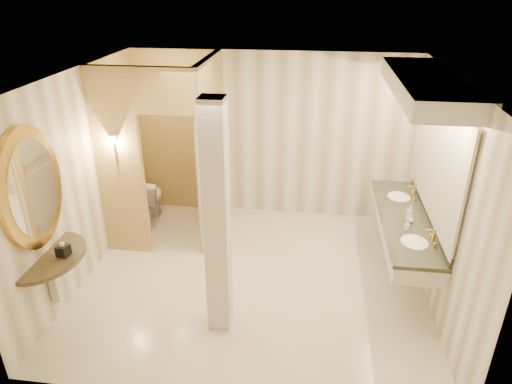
{
  "coord_description": "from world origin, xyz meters",
  "views": [
    {
      "loc": [
        0.69,
        -5.01,
        3.73
      ],
      "look_at": [
        0.01,
        0.2,
        1.21
      ],
      "focal_mm": 32.0,
      "sensor_mm": 36.0,
      "label": 1
    }
  ],
  "objects": [
    {
      "name": "wall_front",
      "position": [
        0.0,
        -2.0,
        1.35
      ],
      "size": [
        4.5,
        0.02,
        2.7
      ],
      "primitive_type": "cube",
      "color": "silver",
      "rests_on": "floor"
    },
    {
      "name": "ceiling",
      "position": [
        0.0,
        0.0,
        2.7
      ],
      "size": [
        4.5,
        4.5,
        0.0
      ],
      "primitive_type": "plane",
      "rotation": [
        3.14,
        0.0,
        0.0
      ],
      "color": "white",
      "rests_on": "wall_back"
    },
    {
      "name": "wall_sconce",
      "position": [
        -1.93,
        0.43,
        1.73
      ],
      "size": [
        0.14,
        0.14,
        0.42
      ],
      "color": "gold",
      "rests_on": "toilet_closet"
    },
    {
      "name": "wall_left",
      "position": [
        -2.25,
        0.0,
        1.35
      ],
      "size": [
        0.02,
        4.0,
        2.7
      ],
      "primitive_type": "cube",
      "color": "silver",
      "rests_on": "floor"
    },
    {
      "name": "pillar",
      "position": [
        -0.26,
        -0.9,
        1.35
      ],
      "size": [
        0.25,
        0.25,
        2.7
      ],
      "primitive_type": "cube",
      "color": "beige",
      "rests_on": "floor"
    },
    {
      "name": "soap_bottle_a",
      "position": [
        1.9,
        0.06,
        0.94
      ],
      "size": [
        0.07,
        0.07,
        0.12
      ],
      "primitive_type": "imported",
      "rotation": [
        0.0,
        0.0,
        -0.24
      ],
      "color": "beige",
      "rests_on": "vanity"
    },
    {
      "name": "soap_bottle_b",
      "position": [
        1.97,
        0.25,
        0.93
      ],
      "size": [
        0.1,
        0.1,
        0.1
      ],
      "primitive_type": "imported",
      "rotation": [
        0.0,
        0.0,
        0.26
      ],
      "color": "silver",
      "rests_on": "vanity"
    },
    {
      "name": "floor",
      "position": [
        0.0,
        0.0,
        0.0
      ],
      "size": [
        4.5,
        4.5,
        0.0
      ],
      "primitive_type": "plane",
      "color": "silver",
      "rests_on": "ground"
    },
    {
      "name": "toilet",
      "position": [
        -1.94,
        1.42,
        0.38
      ],
      "size": [
        0.51,
        0.79,
        0.77
      ],
      "primitive_type": "imported",
      "rotation": [
        0.0,
        0.0,
        3.25
      ],
      "color": "white",
      "rests_on": "floor"
    },
    {
      "name": "console_shelf",
      "position": [
        -2.21,
        -1.04,
        1.35
      ],
      "size": [
        1.05,
        1.05,
        1.97
      ],
      "color": "black",
      "rests_on": "floor"
    },
    {
      "name": "soap_bottle_c",
      "position": [
        1.96,
        0.31,
        0.98
      ],
      "size": [
        0.09,
        0.09,
        0.21
      ],
      "primitive_type": "imported",
      "rotation": [
        0.0,
        0.0,
        0.05
      ],
      "color": "#C6B28C",
      "rests_on": "vanity"
    },
    {
      "name": "tissue_box",
      "position": [
        -2.01,
        -1.02,
        0.94
      ],
      "size": [
        0.14,
        0.14,
        0.13
      ],
      "primitive_type": "cube",
      "rotation": [
        0.0,
        0.0,
        -0.15
      ],
      "color": "black",
      "rests_on": "console_shelf"
    },
    {
      "name": "wall_back",
      "position": [
        0.0,
        2.0,
        1.35
      ],
      "size": [
        4.5,
        0.02,
        2.7
      ],
      "primitive_type": "cube",
      "color": "silver",
      "rests_on": "floor"
    },
    {
      "name": "toilet_closet",
      "position": [
        -1.11,
        0.97,
        1.39
      ],
      "size": [
        1.5,
        1.55,
        2.7
      ],
      "color": "tan",
      "rests_on": "floor"
    },
    {
      "name": "wall_right",
      "position": [
        2.25,
        0.0,
        1.35
      ],
      "size": [
        0.02,
        4.0,
        2.7
      ],
      "primitive_type": "cube",
      "color": "silver",
      "rests_on": "floor"
    },
    {
      "name": "vanity",
      "position": [
        1.98,
        0.4,
        1.63
      ],
      "size": [
        0.75,
        2.46,
        2.09
      ],
      "color": "beige",
      "rests_on": "floor"
    }
  ]
}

